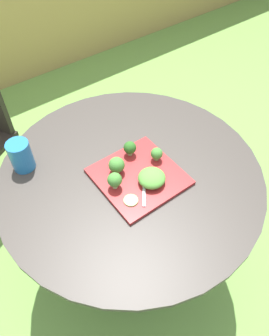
# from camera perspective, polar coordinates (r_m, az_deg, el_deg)

# --- Properties ---
(ground_plane) EXTENTS (12.00, 12.00, 0.00)m
(ground_plane) POSITION_cam_1_polar(r_m,az_deg,el_deg) (1.84, -0.50, -15.52)
(ground_plane) COLOR #669342
(patio_table) EXTENTS (0.99, 0.99, 0.73)m
(patio_table) POSITION_cam_1_polar(r_m,az_deg,el_deg) (1.41, -0.64, -6.91)
(patio_table) COLOR #38332D
(patio_table) RESTS_ON ground_plane
(salad_plate) EXTENTS (0.29, 0.29, 0.01)m
(salad_plate) POSITION_cam_1_polar(r_m,az_deg,el_deg) (1.20, 0.74, -1.47)
(salad_plate) COLOR maroon
(salad_plate) RESTS_ON patio_table
(drinking_glass) EXTENTS (0.08, 0.08, 0.12)m
(drinking_glass) POSITION_cam_1_polar(r_m,az_deg,el_deg) (1.27, -19.08, 1.85)
(drinking_glass) COLOR #236BA8
(drinking_glass) RESTS_ON patio_table
(fork) EXTENTS (0.11, 0.13, 0.00)m
(fork) POSITION_cam_1_polar(r_m,az_deg,el_deg) (1.16, 1.65, -2.93)
(fork) COLOR silver
(fork) RESTS_ON salad_plate
(lettuce_mound) EXTENTS (0.10, 0.10, 0.05)m
(lettuce_mound) POSITION_cam_1_polar(r_m,az_deg,el_deg) (1.16, 3.02, -1.74)
(lettuce_mound) COLOR #519338
(lettuce_mound) RESTS_ON salad_plate
(broccoli_floret_0) EXTENTS (0.05, 0.05, 0.06)m
(broccoli_floret_0) POSITION_cam_1_polar(r_m,az_deg,el_deg) (1.22, 3.88, 2.50)
(broccoli_floret_0) COLOR #99B770
(broccoli_floret_0) RESTS_ON salad_plate
(broccoli_floret_1) EXTENTS (0.06, 0.06, 0.07)m
(broccoli_floret_1) POSITION_cam_1_polar(r_m,az_deg,el_deg) (1.18, -3.13, 0.51)
(broccoli_floret_1) COLOR #99B770
(broccoli_floret_1) RESTS_ON salad_plate
(broccoli_floret_2) EXTENTS (0.05, 0.05, 0.06)m
(broccoli_floret_2) POSITION_cam_1_polar(r_m,az_deg,el_deg) (1.24, -0.81, 3.52)
(broccoli_floret_2) COLOR #99B770
(broccoli_floret_2) RESTS_ON salad_plate
(broccoli_floret_3) EXTENTS (0.05, 0.05, 0.07)m
(broccoli_floret_3) POSITION_cam_1_polar(r_m,az_deg,el_deg) (1.13, -3.47, -2.10)
(broccoli_floret_3) COLOR #99B770
(broccoli_floret_3) RESTS_ON salad_plate
(cucumber_slice_0) EXTENTS (0.05, 0.05, 0.01)m
(cucumber_slice_0) POSITION_cam_1_polar(r_m,az_deg,el_deg) (1.12, -0.64, -5.64)
(cucumber_slice_0) COLOR #8EB766
(cucumber_slice_0) RESTS_ON salad_plate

